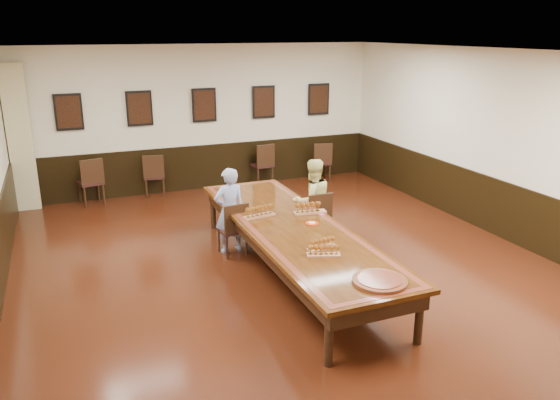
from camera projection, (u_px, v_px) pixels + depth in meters
name	position (u px, v px, depth m)	size (l,w,h in m)	color
floor	(292.00, 273.00, 8.20)	(8.00, 10.00, 0.02)	black
ceiling	(294.00, 52.00, 7.24)	(8.00, 10.00, 0.02)	white
wall_back	(204.00, 118.00, 12.15)	(8.00, 0.02, 3.20)	beige
wall_right	(512.00, 147.00, 9.16)	(0.02, 10.00, 3.20)	beige
chair_man	(232.00, 228.00, 8.77)	(0.42, 0.45, 0.89)	black
chair_woman	(315.00, 217.00, 9.20)	(0.43, 0.47, 0.93)	black
spare_chair_a	(90.00, 181.00, 11.29)	(0.46, 0.51, 0.99)	black
spare_chair_b	(154.00, 175.00, 11.87)	(0.44, 0.48, 0.94)	black
spare_chair_c	(262.00, 164.00, 12.78)	(0.45, 0.50, 0.97)	black
spare_chair_d	(321.00, 161.00, 13.10)	(0.44, 0.48, 0.93)	black
person_man	(229.00, 211.00, 8.77)	(0.52, 0.34, 1.42)	#4F6EC6
person_woman	(312.00, 201.00, 9.21)	(0.72, 0.56, 1.45)	#F8F99C
pink_phone	(321.00, 214.00, 8.45)	(0.07, 0.14, 0.01)	#CC4476
curtain	(20.00, 139.00, 10.68)	(0.45, 0.18, 2.90)	#CCC38C
wainscoting	(293.00, 242.00, 8.05)	(8.00, 10.00, 1.00)	black
conference_table	(293.00, 235.00, 8.01)	(1.40, 5.00, 0.76)	#321908
posters	(204.00, 105.00, 11.99)	(6.14, 0.04, 0.74)	black
flight_a	(259.00, 212.00, 8.32)	(0.52, 0.23, 0.19)	#A86E46
flight_b	(309.00, 208.00, 8.48)	(0.53, 0.22, 0.19)	#A86E46
flight_c	(322.00, 244.00, 7.12)	(0.42, 0.17, 0.15)	#A86E46
flight_d	(324.00, 251.00, 6.89)	(0.44, 0.27, 0.16)	#A86E46
red_plate_grp	(312.00, 223.00, 8.04)	(0.20, 0.20, 0.03)	red
carved_platter	(380.00, 281.00, 6.17)	(0.71, 0.71, 0.05)	#4E210F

